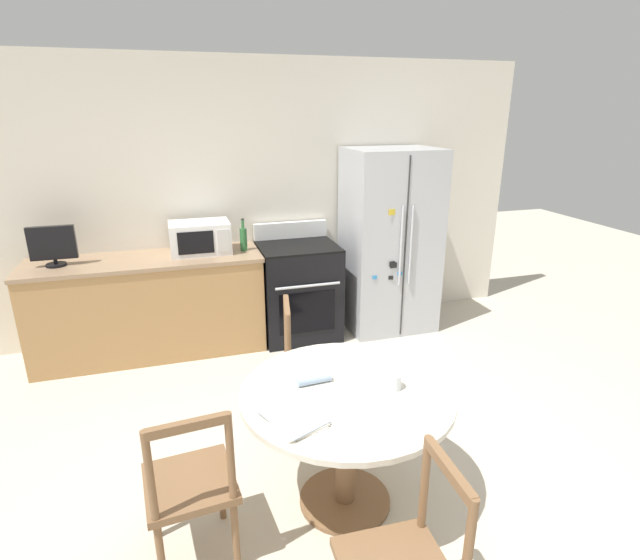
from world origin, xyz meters
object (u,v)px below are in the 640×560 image
at_px(dining_chair_left, 191,486).
at_px(candle_glass, 393,382).
at_px(refrigerator, 389,241).
at_px(countertop_tv, 53,245).
at_px(microwave, 200,238).
at_px(dining_chair_far, 311,365).
at_px(oven_range, 298,290).
at_px(counter_bottle, 243,238).

bearing_deg(dining_chair_left, candle_glass, -0.82).
relative_size(refrigerator, countertop_tv, 4.96).
distance_m(microwave, candle_glass, 2.53).
bearing_deg(dining_chair_far, microwave, -146.56).
xyz_separation_m(microwave, candle_glass, (0.81, -2.38, -0.27)).
bearing_deg(oven_range, counter_bottle, 176.24).
distance_m(refrigerator, dining_chair_left, 3.19).
bearing_deg(counter_bottle, countertop_tv, -179.12).
relative_size(oven_range, dining_chair_left, 1.20).
bearing_deg(refrigerator, countertop_tv, 179.28).
xyz_separation_m(counter_bottle, dining_chair_far, (0.23, -1.45, -0.58)).
relative_size(countertop_tv, counter_bottle, 1.21).
distance_m(countertop_tv, dining_chair_far, 2.38).
xyz_separation_m(dining_chair_far, candle_glass, (0.20, -0.90, 0.33)).
relative_size(refrigerator, microwave, 3.39).
relative_size(dining_chair_left, candle_glass, 10.47).
bearing_deg(oven_range, microwave, 175.52).
xyz_separation_m(refrigerator, dining_chair_left, (-2.09, -2.37, -0.46)).
relative_size(oven_range, countertop_tv, 2.99).
xyz_separation_m(refrigerator, microwave, (-1.82, 0.10, 0.15)).
distance_m(countertop_tv, counter_bottle, 1.57).
bearing_deg(countertop_tv, oven_range, -0.25).
bearing_deg(oven_range, countertop_tv, 179.75).
bearing_deg(candle_glass, dining_chair_left, -175.61).
xyz_separation_m(oven_range, countertop_tv, (-2.08, 0.01, 0.61)).
xyz_separation_m(dining_chair_far, dining_chair_left, (-0.88, -0.98, 0.00)).
bearing_deg(countertop_tv, counter_bottle, 0.88).
height_order(refrigerator, dining_chair_far, refrigerator).
bearing_deg(candle_glass, counter_bottle, 100.37).
bearing_deg(dining_chair_left, counter_bottle, 69.79).
bearing_deg(refrigerator, candle_glass, -113.82).
bearing_deg(dining_chair_far, counter_bottle, -160.06).
distance_m(dining_chair_far, dining_chair_left, 1.31).
bearing_deg(candle_glass, refrigerator, 66.18).
height_order(microwave, dining_chair_far, microwave).
relative_size(microwave, counter_bottle, 1.77).
xyz_separation_m(oven_range, microwave, (-0.89, 0.07, 0.57)).
distance_m(oven_range, dining_chair_far, 1.44).
bearing_deg(counter_bottle, candle_glass, -79.63).
bearing_deg(oven_range, dining_chair_left, -115.75).
bearing_deg(dining_chair_left, countertop_tv, 105.74).
bearing_deg(oven_range, dining_chair_far, -101.15).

